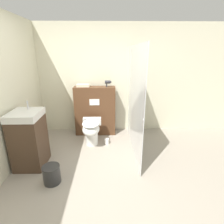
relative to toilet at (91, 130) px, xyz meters
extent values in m
plane|color=#9E9384|center=(0.23, -1.23, -0.34)|extent=(12.00, 12.00, 0.00)
cube|color=beige|center=(0.23, 0.83, 0.91)|extent=(8.00, 0.06, 2.50)
cube|color=#51331E|center=(0.05, 0.58, 0.23)|extent=(0.93, 0.28, 1.14)
cube|color=white|center=(0.05, 0.43, 0.48)|extent=(0.22, 0.01, 0.14)
cube|color=silver|center=(0.86, -0.12, 0.66)|extent=(0.01, 1.84, 2.00)
sphere|color=#B2B2B7|center=(0.86, -1.01, 0.62)|extent=(0.04, 0.04, 0.04)
cylinder|color=white|center=(0.00, 0.03, -0.15)|extent=(0.25, 0.25, 0.37)
ellipsoid|color=white|center=(0.00, -0.05, 0.05)|extent=(0.35, 0.50, 0.24)
ellipsoid|color=white|center=(0.00, -0.05, 0.18)|extent=(0.34, 0.49, 0.02)
cube|color=white|center=(0.00, 0.23, 0.11)|extent=(0.39, 0.11, 0.16)
cube|color=#473323|center=(-0.97, -0.67, 0.10)|extent=(0.46, 0.52, 0.87)
cube|color=white|center=(-0.97, -0.67, 0.59)|extent=(0.47, 0.53, 0.11)
cylinder|color=silver|center=(-0.97, -0.53, 0.71)|extent=(0.02, 0.02, 0.14)
cylinder|color=#2D2D33|center=(0.35, 0.56, 0.91)|extent=(0.12, 0.07, 0.07)
cone|color=#2D2D33|center=(0.42, 0.56, 0.91)|extent=(0.03, 0.06, 0.06)
cylinder|color=#2D2D33|center=(0.32, 0.56, 0.85)|extent=(0.03, 0.03, 0.10)
cube|color=beige|center=(-0.21, 0.60, 0.83)|extent=(0.29, 0.15, 0.06)
cylinder|color=white|center=(0.32, 0.04, -0.28)|extent=(0.09, 0.09, 0.12)
cylinder|color=#2D2D2D|center=(-0.50, -1.13, -0.20)|extent=(0.25, 0.25, 0.27)
cylinder|color=#2D2D2D|center=(-0.50, -1.13, -0.06)|extent=(0.26, 0.26, 0.01)
camera|label=1|loc=(0.36, -3.32, 1.53)|focal=28.00mm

